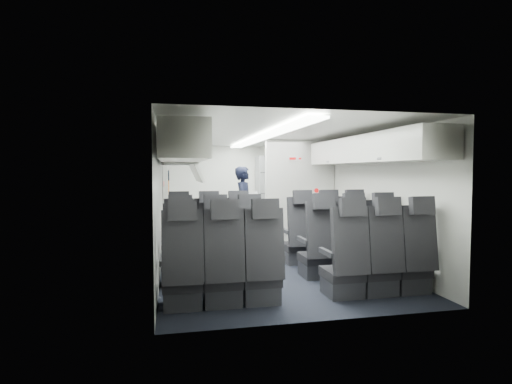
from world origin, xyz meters
name	(u,v)px	position (x,y,z in m)	size (l,w,h in m)	color
cabin_shell	(261,195)	(0.00, 0.00, 1.12)	(3.41, 6.01, 2.16)	black
seat_row_front	(268,241)	(0.00, -0.53, 0.40)	(3.33, 0.56, 1.24)	black
seat_row_mid	(283,252)	(0.00, -1.43, 0.40)	(3.33, 0.56, 1.24)	black
seat_row_rear	(304,267)	(0.00, -2.33, 0.40)	(3.33, 0.56, 1.24)	black
overhead_bin_left_rear	(182,143)	(-1.40, -2.00, 1.86)	(0.53, 1.80, 0.40)	silver
overhead_bin_left_front_open	(176,158)	(-1.44, -0.25, 1.74)	(0.64, 1.70, 0.72)	#9E9E93
overhead_bin_right_rear	(398,146)	(1.40, -2.00, 1.86)	(0.53, 1.80, 0.40)	silver
overhead_bin_right_front	(342,153)	(1.40, -0.25, 1.86)	(0.53, 1.70, 0.40)	silver
bulkhead_partition	(300,194)	(0.98, 0.80, 1.08)	(1.40, 0.15, 2.13)	silver
galley_unit	(274,195)	(0.95, 2.72, 0.95)	(0.85, 0.52, 1.90)	#939399
boarding_door	(166,200)	(-1.64, 1.55, 0.95)	(0.12, 1.27, 1.86)	silver
flight_attendant	(244,205)	(-0.02, 1.49, 0.82)	(0.60, 0.39, 1.63)	black
carry_on_bag	(177,154)	(-1.43, -0.20, 1.82)	(0.40, 0.28, 0.24)	black
papers	(253,195)	(0.17, 1.44, 1.02)	(0.19, 0.02, 0.14)	white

